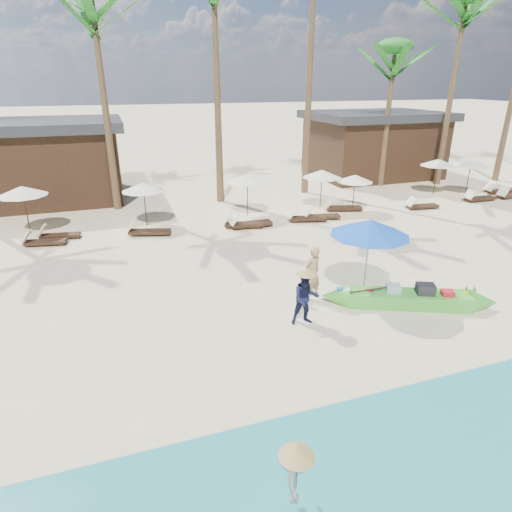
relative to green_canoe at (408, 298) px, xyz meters
name	(u,v)px	position (x,y,z in m)	size (l,w,h in m)	color
ground	(274,343)	(-4.49, -0.56, -0.25)	(240.00, 240.00, 0.00)	#F4E8B4
green_canoe	(408,298)	(0.00, 0.00, 0.00)	(5.41, 2.65, 0.73)	green
tourist	(312,273)	(-2.51, 1.40, 0.60)	(0.62, 0.40, 1.69)	tan
vendor_green	(306,298)	(-3.33, 0.09, 0.53)	(0.76, 0.59, 1.56)	#121733
vendor_yellow	(296,477)	(-5.82, -4.94, 0.42)	(0.62, 0.36, 0.97)	gray
blue_umbrella	(370,228)	(-0.96, 0.92, 2.03)	(2.34, 2.34, 2.52)	#99999E
resort_parasol_4	(22,191)	(-11.65, 10.84, 1.66)	(2.05, 2.05, 2.12)	#342215
lounger_4_left	(42,241)	(-10.96, 9.05, -0.06)	(1.74, 0.80, 0.57)	#342215
lounger_4_right	(57,235)	(-10.46, 9.69, -0.06)	(1.73, 0.75, 0.57)	#342215
resort_parasol_5	(143,187)	(-6.67, 10.38, 1.57)	(1.96, 1.96, 2.01)	#342215
lounger_5_left	(147,230)	(-6.80, 8.96, -0.03)	(1.95, 1.09, 0.63)	#342215
resort_parasol_6	(247,178)	(-1.75, 10.36, 1.63)	(2.02, 2.02, 2.08)	#342215
lounger_6_left	(249,223)	(-2.28, 8.52, -0.02)	(1.97, 0.62, 0.67)	#342215
lounger_6_right	(241,223)	(-2.60, 8.64, -0.04)	(1.91, 1.13, 0.62)	#342215
resort_parasol_7	(322,174)	(2.22, 10.26, 1.60)	(1.99, 1.99, 2.05)	#342215
lounger_7_left	(305,217)	(0.56, 8.53, -0.04)	(1.90, 1.01, 0.62)	#342215
lounger_7_right	(320,215)	(1.39, 8.62, -0.05)	(1.81, 0.91, 0.59)	#342215
resort_parasol_8	(355,178)	(3.65, 9.41, 1.44)	(1.82, 1.82, 1.87)	#342215
lounger_8_left	(341,207)	(3.10, 9.58, -0.03)	(1.97, 1.10, 0.64)	#342215
resort_parasol_9	(438,162)	(10.06, 11.01, 1.61)	(2.00, 2.00, 2.06)	#342215
lounger_9_left	(420,205)	(7.21, 8.58, -0.05)	(1.78, 0.73, 0.59)	#342215
lounger_9_right	(479,198)	(11.27, 8.81, -0.04)	(1.87, 0.63, 0.63)	#342215
resort_parasol_10	(471,162)	(11.76, 10.28, 1.64)	(2.03, 2.03, 2.09)	#342215
lounger_10_left	(509,195)	(13.46, 8.79, -0.05)	(1.79, 0.71, 0.59)	#342215
lounger_10_right	(500,190)	(13.81, 9.77, -0.02)	(2.05, 0.94, 0.67)	#342215
palm_3	(95,25)	(-7.85, 13.72, 8.33)	(2.08, 2.08, 10.52)	brown
palm_4	(214,8)	(-2.35, 13.45, 9.20)	(2.08, 2.08, 11.70)	brown
palm_6	(393,65)	(8.34, 13.96, 6.81)	(2.08, 2.08, 8.51)	brown
palm_7	(462,29)	(12.07, 13.12, 8.75)	(2.08, 2.08, 11.08)	brown
pavilion_west	(22,161)	(-12.49, 16.94, 1.94)	(10.80, 6.60, 4.30)	#342215
pavilion_east	(373,143)	(9.51, 16.94, 1.95)	(8.80, 6.60, 4.30)	#342215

